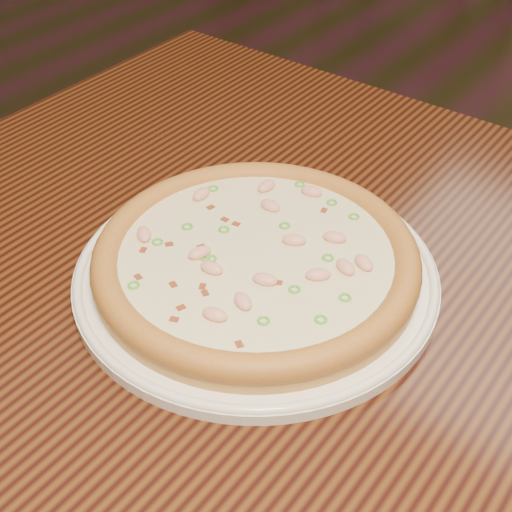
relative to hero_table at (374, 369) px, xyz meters
The scene contains 3 objects.
hero_table is the anchor object (origin of this frame).
plate 0.17m from the hero_table, 157.38° to the right, with size 0.36×0.36×0.02m.
pizza 0.18m from the hero_table, 157.42° to the right, with size 0.32×0.32×0.03m.
Camera 1 is at (0.41, -0.59, 1.23)m, focal length 50.00 mm.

